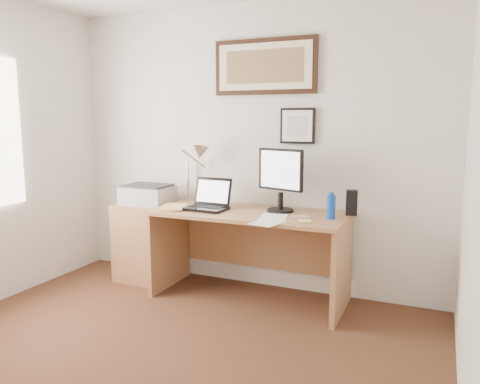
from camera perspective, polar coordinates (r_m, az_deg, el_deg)
The scene contains 17 objects.
wall_back at distance 4.20m, azimuth 1.16°, elevation 5.37°, with size 3.50×0.02×2.50m, color silver.
side_cabinet at distance 4.50m, azimuth -11.43°, elevation -5.99°, with size 0.50×0.40×0.73m, color #97673F.
water_bottle at distance 3.64m, azimuth 11.06°, elevation -1.80°, with size 0.06×0.06×0.19m, color #0D43AF.
bottle_cap at distance 3.62m, azimuth 11.10°, elevation -0.20°, with size 0.03×0.03×0.02m, color #0D43AF.
speaker at distance 3.81m, azimuth 13.45°, elevation -1.28°, with size 0.09×0.08×0.20m, color black.
paper_sheet_a at distance 3.47m, azimuth 3.42°, elevation -3.72°, with size 0.19×0.27×0.00m, color white.
paper_sheet_b at distance 3.64m, azimuth 4.07°, elevation -3.11°, with size 0.20×0.29×0.00m, color white.
sticky_pad at distance 3.52m, azimuth 7.95°, elevation -3.52°, with size 0.08×0.08×0.01m, color #FFF578.
marker_pen at distance 3.66m, azimuth 7.41°, elevation -2.99°, with size 0.02×0.02×0.14m, color white.
book at distance 4.08m, azimuth -9.55°, elevation -1.78°, with size 0.21×0.29×0.02m, color #E8C86D.
desk at distance 3.99m, azimuth 1.56°, elevation -5.51°, with size 1.60×0.70×0.75m.
laptop at distance 3.98m, azimuth -3.85°, elevation -1.26°, with size 0.35×0.31×0.26m.
lcd_monitor at distance 3.83m, azimuth 4.96°, elevation 1.85°, with size 0.41×0.22×0.52m.
printer at distance 4.41m, azimuth -11.16°, elevation -0.27°, with size 0.44×0.34×0.18m.
desk_lamp at distance 4.20m, azimuth -5.01°, elevation 4.49°, with size 0.29×0.27×0.53m.
picture_large at distance 4.13m, azimuth 3.02°, elevation 15.03°, with size 0.92×0.04×0.47m.
picture_small at distance 4.01m, azimuth 7.03°, elevation 8.01°, with size 0.30×0.03×0.30m.
Camera 1 is at (1.59, -1.87, 1.51)m, focal length 35.00 mm.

